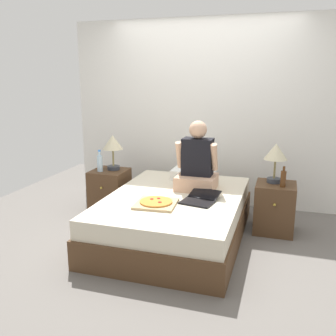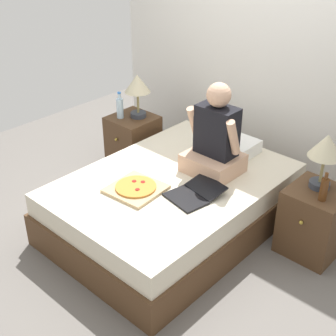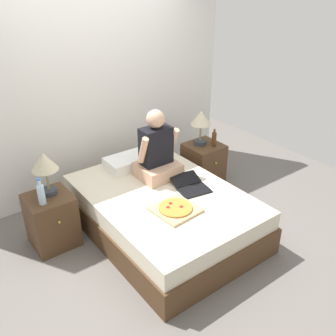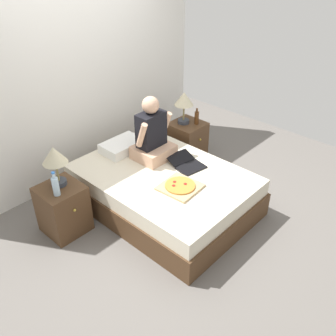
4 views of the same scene
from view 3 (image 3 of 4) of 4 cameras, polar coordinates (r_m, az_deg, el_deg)
The scene contains 13 objects.
ground_plane at distance 4.21m, azimuth -0.75°, elevation -9.43°, with size 5.72×5.72×0.00m, color #66605B.
wall_back at distance 4.71m, azimuth -10.91°, elevation 11.37°, with size 3.72×0.12×2.50m, color silver.
bed at distance 4.07m, azimuth -0.77°, elevation -6.74°, with size 1.44×2.02×0.49m.
nightstand_left at distance 4.06m, azimuth -17.30°, elevation -7.60°, with size 0.44×0.47×0.57m.
lamp_on_left_nightstand at distance 3.80m, azimuth -18.30°, elevation 0.49°, with size 0.26×0.26×0.45m.
water_bottle at distance 3.75m, azimuth -18.77°, elevation -3.72°, with size 0.07×0.07×0.28m.
nightstand_right at distance 4.96m, azimuth 5.40°, elevation 0.55°, with size 0.44×0.47×0.57m.
lamp_on_right_nightstand at distance 4.72m, azimuth 5.05°, elevation 7.26°, with size 0.26×0.26×0.45m.
beer_bottle at distance 4.77m, azimuth 7.03°, elevation 4.39°, with size 0.06×0.06×0.23m.
pillow at distance 4.45m, azimuth -6.07°, elevation 0.97°, with size 0.52×0.34×0.12m, color white.
person_seated at distance 4.12m, azimuth -1.71°, elevation 2.31°, with size 0.47×0.40×0.78m.
laptop at distance 4.01m, azimuth 3.57°, elevation -2.83°, with size 0.39×0.47×0.07m.
pizza_box at distance 3.65m, azimuth 1.14°, elevation -6.26°, with size 0.43×0.43×0.04m.
Camera 3 is at (-1.96, -2.71, 2.56)m, focal length 40.00 mm.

